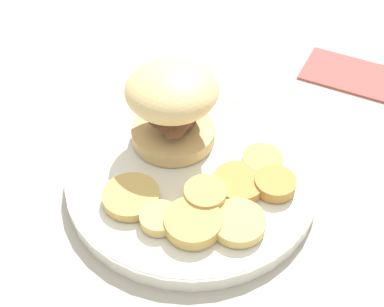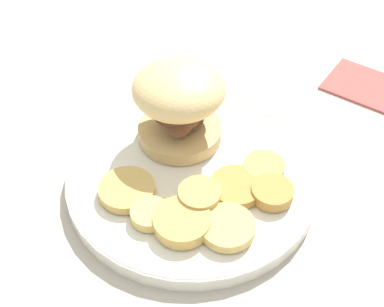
% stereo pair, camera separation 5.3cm
% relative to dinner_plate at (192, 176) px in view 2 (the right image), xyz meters
% --- Properties ---
extents(ground_plane, '(4.00, 4.00, 0.00)m').
position_rel_dinner_plate_xyz_m(ground_plane, '(0.00, 0.00, -0.01)').
color(ground_plane, '#B2A899').
extents(dinner_plate, '(0.26, 0.26, 0.02)m').
position_rel_dinner_plate_xyz_m(dinner_plate, '(0.00, 0.00, 0.00)').
color(dinner_plate, white).
rests_on(dinner_plate, ground_plane).
extents(sandwich, '(0.09, 0.09, 0.09)m').
position_rel_dinner_plate_xyz_m(sandwich, '(0.03, 0.04, 0.05)').
color(sandwich, tan).
rests_on(sandwich, dinner_plate).
extents(potato_round_0, '(0.04, 0.04, 0.01)m').
position_rel_dinner_plate_xyz_m(potato_round_0, '(0.05, -0.05, 0.01)').
color(potato_round_0, tan).
rests_on(potato_round_0, dinner_plate).
extents(potato_round_1, '(0.05, 0.05, 0.01)m').
position_rel_dinner_plate_xyz_m(potato_round_1, '(-0.06, -0.04, 0.01)').
color(potato_round_1, tan).
rests_on(potato_round_1, dinner_plate).
extents(potato_round_2, '(0.05, 0.05, 0.01)m').
position_rel_dinner_plate_xyz_m(potato_round_2, '(0.01, -0.05, 0.01)').
color(potato_round_2, '#BC8942').
rests_on(potato_round_2, dinner_plate).
extents(potato_round_3, '(0.04, 0.04, 0.02)m').
position_rel_dinner_plate_xyz_m(potato_round_3, '(-0.03, -0.03, 0.02)').
color(potato_round_3, tan).
rests_on(potato_round_3, dinner_plate).
extents(potato_round_4, '(0.04, 0.04, 0.01)m').
position_rel_dinner_plate_xyz_m(potato_round_4, '(0.03, -0.08, 0.01)').
color(potato_round_4, '#BC8942').
rests_on(potato_round_4, dinner_plate).
extents(potato_round_5, '(0.06, 0.06, 0.01)m').
position_rel_dinner_plate_xyz_m(potato_round_5, '(-0.06, 0.03, 0.01)').
color(potato_round_5, tan).
rests_on(potato_round_5, dinner_plate).
extents(potato_round_6, '(0.05, 0.05, 0.01)m').
position_rel_dinner_plate_xyz_m(potato_round_6, '(-0.03, -0.07, 0.01)').
color(potato_round_6, '#DBB766').
rests_on(potato_round_6, dinner_plate).
extents(potato_round_7, '(0.04, 0.04, 0.01)m').
position_rel_dinner_plate_xyz_m(potato_round_7, '(-0.07, -0.01, 0.01)').
color(potato_round_7, '#DBB766').
rests_on(potato_round_7, dinner_plate).
extents(napkin, '(0.09, 0.12, 0.01)m').
position_rel_dinner_plate_xyz_m(napkin, '(0.27, -0.07, -0.01)').
color(napkin, '#B24C47').
rests_on(napkin, ground_plane).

